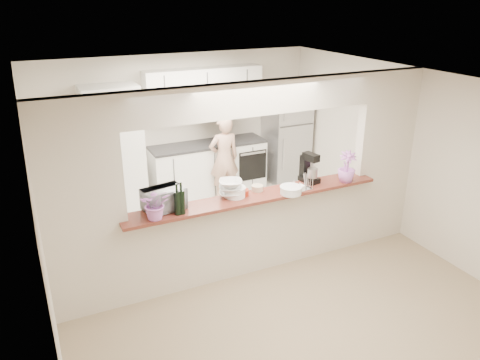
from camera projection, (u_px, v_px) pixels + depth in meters
floor at (253, 268)px, 6.27m from camera, size 6.00×6.00×0.00m
tile_overlay at (210, 221)px, 7.57m from camera, size 5.00×2.90×0.01m
partition at (254, 165)px, 5.72m from camera, size 5.00×0.15×2.50m
bar_counter at (254, 230)px, 6.05m from camera, size 3.40×0.38×1.09m
kitchen_cabinets at (173, 146)px, 8.12m from camera, size 3.15×0.62×2.25m
refrigerator at (286, 138)px, 9.00m from camera, size 0.75×0.70×1.70m
flower_left at (156, 204)px, 5.15m from camera, size 0.39×0.36×0.37m
wine_bottle_a at (177, 203)px, 5.27m from camera, size 0.08×0.08×0.38m
wine_bottle_b at (182, 201)px, 5.29m from camera, size 0.08×0.08×0.39m
toaster_oven at (164, 199)px, 5.40m from camera, size 0.52×0.40×0.26m
serving_bowls at (231, 189)px, 5.75m from camera, size 0.37×0.37×0.21m
plate_stack_a at (235, 192)px, 5.77m from camera, size 0.27×0.27×0.12m
plate_stack_b at (291, 190)px, 5.86m from camera, size 0.28×0.28×0.10m
red_bowl at (242, 192)px, 5.82m from camera, size 0.16×0.16×0.08m
tan_bowl at (257, 188)px, 5.96m from camera, size 0.15×0.15×0.07m
utensil_caddy at (303, 183)px, 5.96m from camera, size 0.24×0.16×0.22m
stand_mixer at (309, 169)px, 6.19m from camera, size 0.22×0.30×0.40m
flower_right at (347, 167)px, 6.18m from camera, size 0.31×0.31×0.42m
person at (224, 159)px, 8.16m from camera, size 0.56×0.37×1.50m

